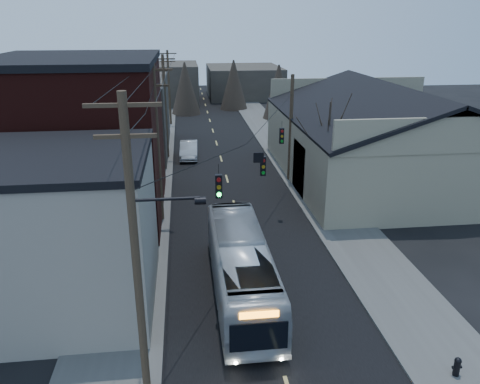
# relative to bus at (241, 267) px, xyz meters

# --- Properties ---
(road_surface) EXTENTS (9.00, 110.00, 0.02)m
(road_surface) POSITION_rel_bus_xyz_m (0.93, 21.33, -1.47)
(road_surface) COLOR black
(road_surface) RESTS_ON ground
(sidewalk_left) EXTENTS (4.00, 110.00, 0.12)m
(sidewalk_left) POSITION_rel_bus_xyz_m (-5.57, 21.33, -1.42)
(sidewalk_left) COLOR #474744
(sidewalk_left) RESTS_ON ground
(sidewalk_right) EXTENTS (4.00, 110.00, 0.12)m
(sidewalk_right) POSITION_rel_bus_xyz_m (7.43, 21.33, -1.42)
(sidewalk_right) COLOR #474744
(sidewalk_right) RESTS_ON ground
(building_clapboard) EXTENTS (8.00, 8.00, 7.00)m
(building_clapboard) POSITION_rel_bus_xyz_m (-8.07, 0.33, 2.02)
(building_clapboard) COLOR gray
(building_clapboard) RESTS_ON ground
(building_brick) EXTENTS (10.00, 12.00, 10.00)m
(building_brick) POSITION_rel_bus_xyz_m (-9.07, 11.33, 3.52)
(building_brick) COLOR black
(building_brick) RESTS_ON ground
(building_left_far) EXTENTS (9.00, 14.00, 7.00)m
(building_left_far) POSITION_rel_bus_xyz_m (-8.57, 27.33, 2.02)
(building_left_far) COLOR #35302A
(building_left_far) RESTS_ON ground
(warehouse) EXTENTS (16.16, 20.60, 7.73)m
(warehouse) POSITION_rel_bus_xyz_m (13.93, 16.33, 1.21)
(warehouse) COLOR gray
(warehouse) RESTS_ON ground
(building_far_left) EXTENTS (10.00, 12.00, 6.00)m
(building_far_left) POSITION_rel_bus_xyz_m (-5.07, 56.33, 1.52)
(building_far_left) COLOR #35302A
(building_far_left) RESTS_ON ground
(building_far_right) EXTENTS (12.00, 14.00, 5.00)m
(building_far_right) POSITION_rel_bus_xyz_m (7.93, 61.33, 1.02)
(building_far_right) COLOR #35302A
(building_far_right) RESTS_ON ground
(bare_tree) EXTENTS (0.40, 0.40, 7.20)m
(bare_tree) POSITION_rel_bus_xyz_m (7.43, 11.33, 2.12)
(bare_tree) COLOR black
(bare_tree) RESTS_ON ground
(utility_lines) EXTENTS (11.24, 45.28, 10.50)m
(utility_lines) POSITION_rel_bus_xyz_m (-2.18, 15.47, 3.47)
(utility_lines) COLOR #382B1E
(utility_lines) RESTS_ON ground
(bus) EXTENTS (2.52, 10.67, 2.97)m
(bus) POSITION_rel_bus_xyz_m (0.00, 0.00, 0.00)
(bus) COLOR #A7ADB3
(bus) RESTS_ON ground
(parked_car) EXTENTS (1.77, 4.70, 1.53)m
(parked_car) POSITION_rel_bus_xyz_m (-2.07, 24.05, -0.72)
(parked_car) COLOR #B6BABE
(parked_car) RESTS_ON ground
(fire_hydrant) EXTENTS (0.35, 0.26, 0.76)m
(fire_hydrant) POSITION_rel_bus_xyz_m (7.15, -6.47, -0.96)
(fire_hydrant) COLOR black
(fire_hydrant) RESTS_ON sidewalk_right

